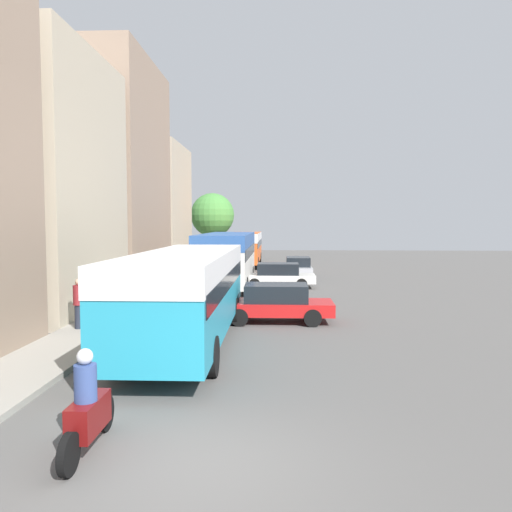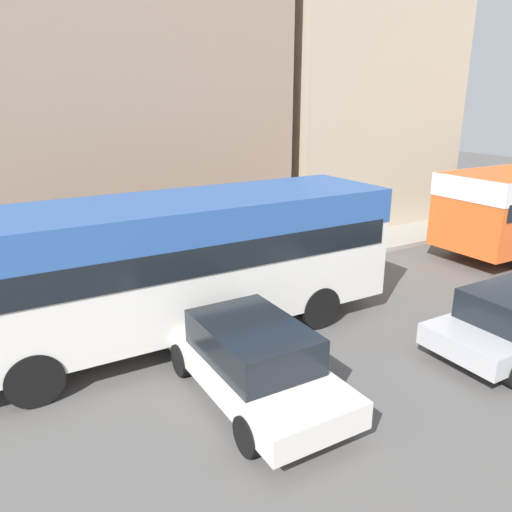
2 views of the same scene
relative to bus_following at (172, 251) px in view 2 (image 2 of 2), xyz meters
The scene contains 4 objects.
building_far_terrace 8.60m from the bus_following, 168.21° to the left, with size 5.19×9.26×13.21m.
building_end_row 13.44m from the bus_following, 125.56° to the left, with size 6.22×7.97×9.71m.
bus_following is the anchor object (origin of this frame).
car_far_curb 3.16m from the bus_following, ahead, with size 4.23×1.85×1.41m.
Camera 2 is at (8.00, 17.15, 5.16)m, focal length 35.00 mm.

